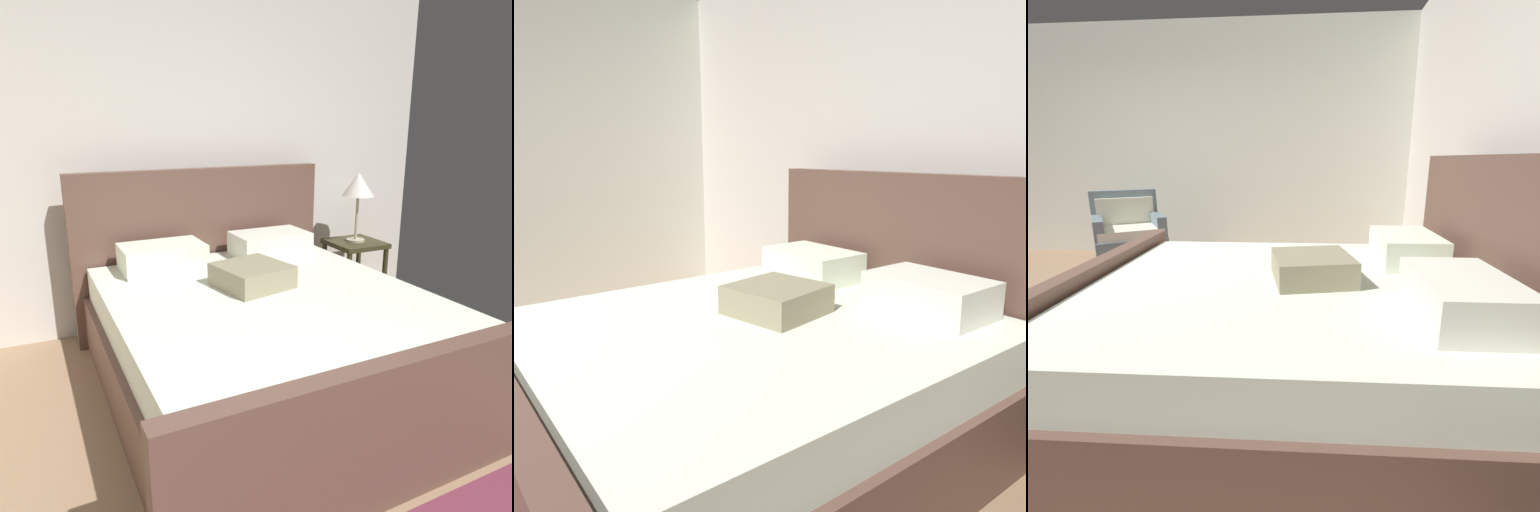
# 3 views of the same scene
# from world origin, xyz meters

# --- Properties ---
(wall_back) EXTENTS (5.03, 0.12, 2.84)m
(wall_back) POSITION_xyz_m (0.00, 3.08, 1.42)
(wall_back) COLOR silver
(wall_back) RESTS_ON ground
(bed) EXTENTS (2.06, 2.32, 1.27)m
(bed) POSITION_xyz_m (0.39, 1.81, 0.35)
(bed) COLOR brown
(bed) RESTS_ON ground
(nightstand_right) EXTENTS (0.44, 0.44, 0.60)m
(nightstand_right) POSITION_xyz_m (1.70, 2.67, 0.40)
(nightstand_right) COLOR #35321B
(nightstand_right) RESTS_ON ground
(table_lamp_right) EXTENTS (0.27, 0.27, 0.60)m
(table_lamp_right) POSITION_xyz_m (1.70, 2.67, 1.08)
(table_lamp_right) COLOR #B7B293
(table_lamp_right) RESTS_ON nightstand_right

